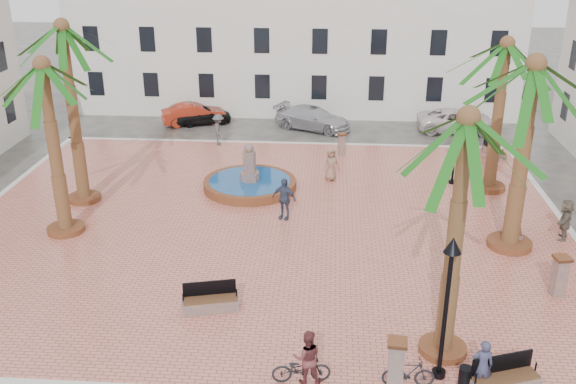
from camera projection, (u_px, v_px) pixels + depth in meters
name	position (u px, v px, depth m)	size (l,w,h in m)	color
ground	(265.00, 225.00, 27.96)	(120.00, 120.00, 0.00)	#56544F
plaza	(265.00, 224.00, 27.93)	(26.00, 22.00, 0.15)	#DE7764
kerb_n	(284.00, 144.00, 38.05)	(26.30, 0.30, 0.16)	silver
kerb_e	(571.00, 233.00, 27.08)	(0.30, 22.30, 0.16)	silver
building_north	(294.00, 39.00, 44.51)	(30.40, 7.40, 9.50)	white
fountain	(250.00, 182.00, 31.32)	(4.53, 4.53, 2.34)	brown
palm_nw	(64.00, 46.00, 27.38)	(4.97, 4.97, 8.36)	brown
palm_sw	(45.00, 86.00, 24.66)	(5.04, 5.04, 7.41)	brown
palm_s	(465.00, 147.00, 16.94)	(4.69, 4.69, 7.68)	brown
palm_e	(532.00, 89.00, 23.31)	(5.73, 5.73, 7.76)	brown
palm_ne	(505.00, 62.00, 28.99)	(5.10, 5.10, 7.40)	brown
bench_s	(210.00, 303.00, 21.45)	(1.96, 1.00, 0.99)	#7A615A
bench_se	(504.00, 382.00, 17.74)	(2.06, 1.22, 1.04)	#7A615A
bench_e	(513.00, 229.00, 26.61)	(0.84, 1.88, 0.96)	#7A615A
bench_ne	(494.00, 152.00, 35.69)	(1.04, 1.84, 0.93)	#7A615A
lamppost_s	(448.00, 285.00, 17.26)	(0.48, 0.48, 4.44)	black
lamppost_e	(457.00, 134.00, 31.09)	(0.41, 0.41, 3.79)	black
bollard_se	(396.00, 363.00, 17.72)	(0.59, 0.59, 1.51)	#7A615A
bollard_n	(341.00, 144.00, 35.80)	(0.53, 0.53, 1.24)	#7A615A
bollard_e	(559.00, 275.00, 22.14)	(0.62, 0.62, 1.50)	#7A615A
litter_bin	(465.00, 378.00, 17.76)	(0.37, 0.37, 0.72)	black
cyclist_a	(482.00, 366.00, 17.56)	(0.59, 0.39, 1.63)	#363756
bicycle_a	(301.00, 369.00, 18.03)	(0.58, 1.67, 0.88)	black
cyclist_b	(307.00, 357.00, 17.87)	(0.81, 0.63, 1.67)	brown
bicycle_b	(408.00, 373.00, 17.83)	(0.42, 1.49, 0.89)	black
pedestrian_fountain_a	(331.00, 164.00, 32.16)	(0.83, 0.54, 1.70)	#8D6A54
pedestrian_fountain_b	(284.00, 199.00, 27.91)	(1.11, 0.46, 1.89)	#374460
pedestrian_north	(219.00, 130.00, 37.37)	(1.18, 0.68, 1.82)	#47474C
pedestrian_east	(566.00, 219.00, 26.11)	(1.62, 0.52, 1.75)	#6A5F52
car_black	(203.00, 115.00, 41.85)	(1.48, 3.67, 1.25)	black
car_red	(194.00, 114.00, 41.81)	(1.45, 4.17, 1.37)	#A62A16
car_silver	(313.00, 118.00, 40.76)	(2.01, 4.94, 1.43)	#B7B8C1
car_white	(458.00, 121.00, 40.27)	(2.34, 5.07, 1.41)	silver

